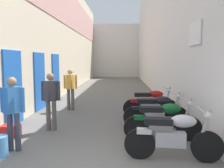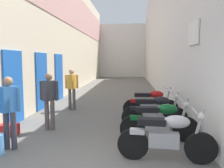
# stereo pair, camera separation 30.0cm
# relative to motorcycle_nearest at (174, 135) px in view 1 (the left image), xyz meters

# --- Properties ---
(ground_plane) EXTENTS (39.13, 39.13, 0.00)m
(ground_plane) POSITION_rel_motorcycle_nearest_xyz_m (-1.61, 8.44, -0.50)
(ground_plane) COLOR #66635E
(building_left) EXTENTS (0.45, 23.13, 6.98)m
(building_left) POSITION_rel_motorcycle_nearest_xyz_m (-4.35, 10.38, 3.02)
(building_left) COLOR beige
(building_left) RESTS_ON ground
(building_right) EXTENTS (0.45, 23.13, 7.49)m
(building_right) POSITION_rel_motorcycle_nearest_xyz_m (1.14, 10.44, 3.24)
(building_right) COLOR silver
(building_right) RESTS_ON ground
(building_far_end) EXTENTS (8.10, 2.00, 5.94)m
(building_far_end) POSITION_rel_motorcycle_nearest_xyz_m (-1.61, 23.00, 2.47)
(building_far_end) COLOR silver
(building_far_end) RESTS_ON ground
(motorcycle_nearest) EXTENTS (1.85, 0.58, 1.04)m
(motorcycle_nearest) POSITION_rel_motorcycle_nearest_xyz_m (0.00, 0.00, 0.00)
(motorcycle_nearest) COLOR black
(motorcycle_nearest) RESTS_ON ground
(motorcycle_second) EXTENTS (1.85, 0.58, 1.04)m
(motorcycle_second) POSITION_rel_motorcycle_nearest_xyz_m (0.00, 1.10, 0.00)
(motorcycle_second) COLOR black
(motorcycle_second) RESTS_ON ground
(motorcycle_third) EXTENTS (1.85, 0.58, 1.04)m
(motorcycle_third) POSITION_rel_motorcycle_nearest_xyz_m (0.00, 2.19, 0.00)
(motorcycle_third) COLOR black
(motorcycle_third) RESTS_ON ground
(motorcycle_fourth) EXTENTS (1.85, 0.58, 1.04)m
(motorcycle_fourth) POSITION_rel_motorcycle_nearest_xyz_m (0.00, 3.42, 0.00)
(motorcycle_fourth) COLOR black
(motorcycle_fourth) RESTS_ON ground
(pedestrian_by_doorway) EXTENTS (0.52, 0.39, 1.57)m
(pedestrian_by_doorway) POSITION_rel_motorcycle_nearest_xyz_m (-3.26, 0.37, 0.42)
(pedestrian_by_doorway) COLOR #383842
(pedestrian_by_doorway) RESTS_ON ground
(pedestrian_mid_alley) EXTENTS (0.52, 0.39, 1.57)m
(pedestrian_mid_alley) POSITION_rel_motorcycle_nearest_xyz_m (-2.89, 1.80, 0.42)
(pedestrian_mid_alley) COLOR #564C47
(pedestrian_mid_alley) RESTS_ON ground
(pedestrian_further_down) EXTENTS (0.52, 0.37, 1.57)m
(pedestrian_further_down) POSITION_rel_motorcycle_nearest_xyz_m (-2.94, 4.43, 0.42)
(pedestrian_further_down) COLOR #564C47
(pedestrian_further_down) RESTS_ON ground
(plastic_crate) EXTENTS (0.44, 0.32, 0.28)m
(plastic_crate) POSITION_rel_motorcycle_nearest_xyz_m (-3.79, 1.28, -0.36)
(plastic_crate) COLOR red
(plastic_crate) RESTS_ON ground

